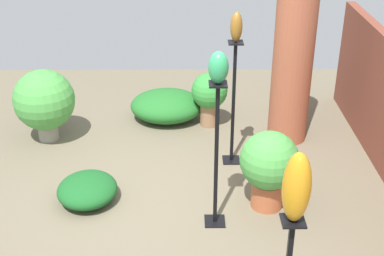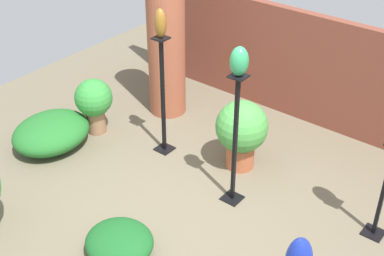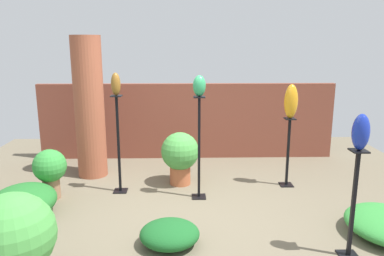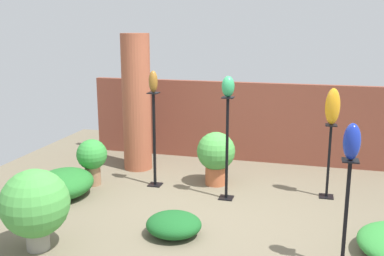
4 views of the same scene
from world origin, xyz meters
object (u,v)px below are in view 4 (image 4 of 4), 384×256
(potted_plant_walkway_edge, at_px, (216,154))
(pedestal_amber, at_px, (328,165))
(pedestal_bronze, at_px, (154,143))
(pedestal_cobalt, at_px, (345,220))
(brick_pillar, at_px, (137,103))
(potted_plant_mid_left, at_px, (92,157))
(art_vase_bronze, at_px, (153,82))
(art_vase_jade, at_px, (228,86))
(art_vase_cobalt, at_px, (352,142))
(art_vase_amber, at_px, (333,106))
(potted_plant_mid_right, at_px, (35,204))
(pedestal_jade, at_px, (227,153))

(potted_plant_walkway_edge, bearing_deg, pedestal_amber, -3.77)
(pedestal_bronze, relative_size, potted_plant_walkway_edge, 1.75)
(pedestal_cobalt, bearing_deg, brick_pillar, 141.82)
(pedestal_cobalt, xyz_separation_m, potted_plant_mid_left, (-3.62, 1.59, -0.09))
(pedestal_amber, height_order, art_vase_bronze, art_vase_bronze)
(pedestal_amber, bearing_deg, brick_pillar, 169.93)
(art_vase_jade, bearing_deg, potted_plant_walkway_edge, 116.70)
(art_vase_bronze, xyz_separation_m, potted_plant_walkway_edge, (0.90, 0.29, -1.13))
(brick_pillar, relative_size, art_vase_cobalt, 6.36)
(art_vase_bronze, relative_size, art_vase_jade, 1.12)
(art_vase_jade, bearing_deg, art_vase_amber, 17.26)
(art_vase_cobalt, bearing_deg, pedestal_amber, 93.20)
(pedestal_amber, xyz_separation_m, potted_plant_walkway_edge, (-1.67, 0.11, -0.00))
(brick_pillar, bearing_deg, potted_plant_mid_right, -89.65)
(pedestal_amber, relative_size, art_vase_cobalt, 2.96)
(brick_pillar, relative_size, potted_plant_walkway_edge, 2.77)
(pedestal_cobalt, xyz_separation_m, pedestal_jade, (-1.51, 1.57, 0.15))
(pedestal_amber, relative_size, pedestal_bronze, 0.74)
(art_vase_bronze, height_order, potted_plant_walkway_edge, art_vase_bronze)
(pedestal_amber, relative_size, potted_plant_mid_right, 1.17)
(pedestal_bronze, relative_size, potted_plant_mid_left, 2.01)
(art_vase_cobalt, distance_m, potted_plant_walkway_edge, 2.89)
(art_vase_amber, distance_m, potted_plant_walkway_edge, 1.87)
(art_vase_jade, distance_m, potted_plant_mid_left, 2.42)
(art_vase_bronze, bearing_deg, pedestal_bronze, -90.00)
(pedestal_jade, bearing_deg, art_vase_jade, 0.00)
(art_vase_jade, bearing_deg, potted_plant_mid_left, 179.41)
(art_vase_jade, height_order, potted_plant_mid_left, art_vase_jade)
(pedestal_cobalt, height_order, pedestal_jade, pedestal_jade)
(potted_plant_walkway_edge, bearing_deg, art_vase_cobalt, -49.90)
(art_vase_amber, bearing_deg, art_vase_cobalt, -86.80)
(art_vase_bronze, relative_size, potted_plant_walkway_edge, 0.39)
(art_vase_bronze, distance_m, potted_plant_mid_left, 1.53)
(pedestal_cobalt, height_order, potted_plant_walkway_edge, pedestal_cobalt)
(brick_pillar, distance_m, pedestal_bronze, 1.06)
(pedestal_jade, xyz_separation_m, art_vase_jade, (0.00, 0.00, 0.94))
(art_vase_cobalt, bearing_deg, art_vase_jade, 133.81)
(pedestal_bronze, height_order, art_vase_amber, art_vase_amber)
(art_vase_cobalt, height_order, potted_plant_walkway_edge, art_vase_cobalt)
(pedestal_amber, distance_m, art_vase_bronze, 2.81)
(pedestal_amber, xyz_separation_m, art_vase_bronze, (-2.57, -0.18, 1.13))
(art_vase_jade, height_order, potted_plant_mid_right, art_vase_jade)
(art_vase_bronze, height_order, potted_plant_mid_right, art_vase_bronze)
(art_vase_jade, bearing_deg, pedestal_jade, 0.00)
(pedestal_jade, distance_m, art_vase_jade, 0.94)
(art_vase_jade, bearing_deg, potted_plant_mid_right, -130.61)
(pedestal_jade, height_order, art_vase_amber, art_vase_amber)
(art_vase_cobalt, relative_size, potted_plant_mid_left, 0.50)
(pedestal_amber, bearing_deg, pedestal_bronze, -175.90)
(potted_plant_mid_right, bearing_deg, art_vase_jade, 49.39)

